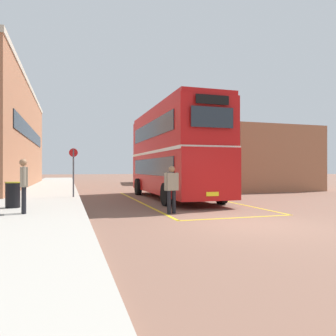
{
  "coord_description": "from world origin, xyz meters",
  "views": [
    {
      "loc": [
        -5.08,
        -8.08,
        1.62
      ],
      "look_at": [
        0.74,
        10.44,
        1.64
      ],
      "focal_mm": 34.07,
      "sensor_mm": 36.0,
      "label": 1
    }
  ],
  "objects": [
    {
      "name": "sidewalk_left",
      "position": [
        -6.5,
        16.8,
        0.07
      ],
      "size": [
        4.0,
        57.6,
        0.14
      ],
      "primitive_type": "cube",
      "color": "#A39E93",
      "rests_on": "ground"
    },
    {
      "name": "depot_building_right",
      "position": [
        8.95,
        16.33,
        2.32
      ],
      "size": [
        6.97,
        12.65,
        4.64
      ],
      "color": "#9E6647",
      "rests_on": "ground"
    },
    {
      "name": "litter_bin",
      "position": [
        -7.07,
        5.1,
        0.63
      ],
      "size": [
        0.55,
        0.55,
        0.97
      ],
      "color": "black",
      "rests_on": "sidewalk_left"
    },
    {
      "name": "bus_stop_sign",
      "position": [
        -4.82,
        9.02,
        1.66
      ],
      "size": [
        0.44,
        0.1,
        2.51
      ],
      "color": "#4C4C51",
      "rests_on": "sidewalk_left"
    },
    {
      "name": "ground_plane",
      "position": [
        0.0,
        14.4,
        0.0
      ],
      "size": [
        135.6,
        135.6,
        0.0
      ],
      "primitive_type": "plane",
      "color": "brown"
    },
    {
      "name": "bay_marking_yellow",
      "position": [
        0.27,
        6.11,
        0.0
      ],
      "size": [
        4.34,
        11.75,
        0.01
      ],
      "color": "gold",
      "rests_on": "ground"
    },
    {
      "name": "pedestrian_boarding",
      "position": [
        -1.55,
        2.75,
        0.99
      ],
      "size": [
        0.55,
        0.36,
        1.71
      ],
      "color": "black",
      "rests_on": "ground"
    },
    {
      "name": "single_deck_bus",
      "position": [
        3.6,
        25.31,
        1.64
      ],
      "size": [
        3.52,
        8.36,
        3.02
      ],
      "color": "black",
      "rests_on": "ground"
    },
    {
      "name": "pedestrian_waiting_near",
      "position": [
        -6.47,
        3.3,
        1.19
      ],
      "size": [
        0.3,
        0.59,
        1.79
      ],
      "color": "black",
      "rests_on": "sidewalk_left"
    },
    {
      "name": "double_decker_bus",
      "position": [
        0.28,
        7.97,
        2.51
      ],
      "size": [
        2.94,
        9.75,
        4.75
      ],
      "color": "black",
      "rests_on": "ground"
    }
  ]
}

